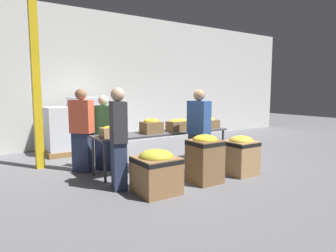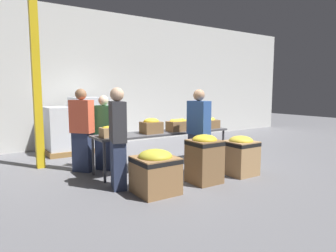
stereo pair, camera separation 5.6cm
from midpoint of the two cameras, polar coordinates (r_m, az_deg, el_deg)
ground_plane at (r=6.50m, az=-1.09°, el=-7.98°), size 30.00×30.00×0.00m
wall_back at (r=9.41m, az=-12.79°, el=8.72°), size 16.00×0.08×4.00m
sorting_table at (r=6.35m, az=-1.10°, el=-1.53°), size 3.01×0.72×0.79m
banana_box_0 at (r=5.73m, az=-10.79°, el=-0.93°), size 0.44×0.27×0.25m
banana_box_1 at (r=6.09m, az=-3.44°, el=0.07°), size 0.40×0.32×0.31m
banana_box_2 at (r=6.44m, az=1.79°, el=0.23°), size 0.49×0.30×0.28m
banana_box_3 at (r=6.97m, az=7.30°, el=0.60°), size 0.49×0.32×0.25m
volunteer_0 at (r=6.31m, az=-16.31°, el=-0.91°), size 0.46×0.50×1.69m
volunteer_1 at (r=5.93m, az=5.60°, el=-1.21°), size 0.28×0.48×1.68m
volunteer_2 at (r=6.38m, az=-12.31°, el=-1.33°), size 0.43×0.45×1.56m
volunteer_3 at (r=5.07m, az=-9.73°, el=-2.49°), size 0.34×0.50×1.71m
donation_bin_0 at (r=4.88m, az=-2.59°, el=-8.41°), size 0.65×0.65×0.72m
donation_bin_1 at (r=5.45m, az=6.73°, el=-5.90°), size 0.52×0.52×0.88m
donation_bin_2 at (r=6.09m, az=13.43°, el=-5.19°), size 0.55×0.55×0.78m
support_pillar at (r=6.88m, az=-24.12°, el=9.06°), size 0.16×0.16×4.00m
pallet_stack_0 at (r=8.31m, az=-19.24°, el=-0.86°), size 1.05×1.05×1.23m
pallet_stack_1 at (r=8.53m, az=-15.04°, el=0.29°), size 0.99×0.99×1.47m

